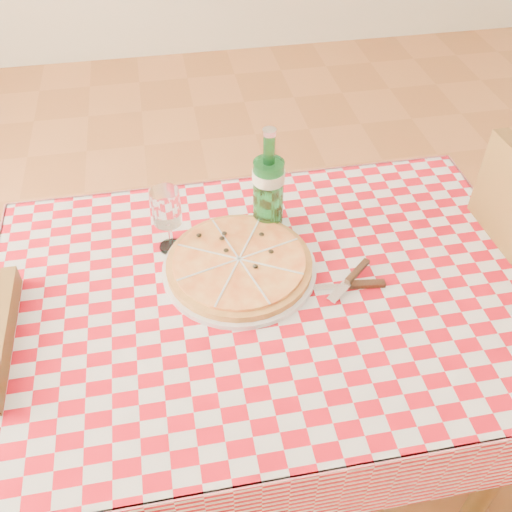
{
  "coord_description": "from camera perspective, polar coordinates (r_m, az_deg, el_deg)",
  "views": [
    {
      "loc": [
        -0.2,
        -0.89,
        1.75
      ],
      "look_at": [
        -0.02,
        0.06,
        0.82
      ],
      "focal_mm": 40.0,
      "sensor_mm": 36.0,
      "label": 1
    }
  ],
  "objects": [
    {
      "name": "wine_glass",
      "position": [
        1.4,
        -8.79,
        3.52
      ],
      "size": [
        0.08,
        0.08,
        0.18
      ],
      "primitive_type": null,
      "rotation": [
        0.0,
        0.0,
        0.18
      ],
      "color": "white",
      "rests_on": "tablecloth"
    },
    {
      "name": "tablecloth",
      "position": [
        1.34,
        1.31,
        -3.6
      ],
      "size": [
        1.3,
        0.9,
        0.01
      ],
      "primitive_type": "cube",
      "color": "#AA0A17",
      "rests_on": "dining_table"
    },
    {
      "name": "dining_table",
      "position": [
        1.41,
        1.25,
        -6.19
      ],
      "size": [
        1.2,
        0.8,
        0.75
      ],
      "color": "brown",
      "rests_on": "ground"
    },
    {
      "name": "water_bottle",
      "position": [
        1.42,
        1.26,
        7.54
      ],
      "size": [
        0.09,
        0.09,
        0.29
      ],
      "primitive_type": null,
      "rotation": [
        0.0,
        0.0,
        -0.07
      ],
      "color": "#1B6D2E",
      "rests_on": "tablecloth"
    },
    {
      "name": "cutlery",
      "position": [
        1.36,
        9.1,
        -2.72
      ],
      "size": [
        0.28,
        0.26,
        0.02
      ],
      "primitive_type": null,
      "rotation": [
        0.0,
        0.0,
        0.37
      ],
      "color": "silver",
      "rests_on": "tablecloth"
    },
    {
      "name": "pizza_plate",
      "position": [
        1.37,
        -1.69,
        -0.74
      ],
      "size": [
        0.46,
        0.46,
        0.05
      ],
      "primitive_type": null,
      "rotation": [
        0.0,
        0.0,
        0.28
      ],
      "color": "#C18040",
      "rests_on": "tablecloth"
    },
    {
      "name": "chair_far",
      "position": [
        1.61,
        -23.93,
        -14.78
      ],
      "size": [
        0.37,
        0.37,
        0.81
      ],
      "rotation": [
        0.0,
        0.0,
        3.14
      ],
      "color": "brown",
      "rests_on": "ground"
    }
  ]
}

